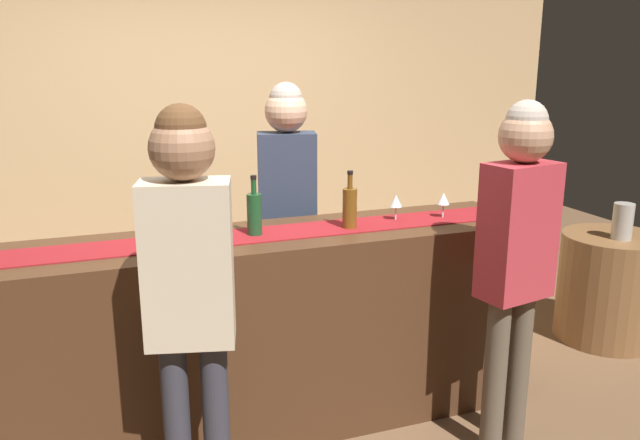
{
  "coord_description": "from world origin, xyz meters",
  "views": [
    {
      "loc": [
        -0.83,
        -2.97,
        1.91
      ],
      "look_at": [
        0.26,
        0.0,
        1.1
      ],
      "focal_mm": 35.87,
      "sensor_mm": 36.0,
      "label": 1
    }
  ],
  "objects_px": {
    "vase_on_side_table": "(623,221)",
    "customer_browsing": "(189,276)",
    "wine_glass_mid_counter": "(396,202)",
    "wine_glass_near_customer": "(443,199)",
    "wine_bottle_clear": "(170,220)",
    "wine_bottle_amber": "(350,207)",
    "wine_bottle_green": "(254,213)",
    "bartender": "(287,196)",
    "wine_glass_far_end": "(214,216)",
    "round_side_table": "(609,287)",
    "customer_sipping": "(517,242)"
  },
  "relations": [
    {
      "from": "customer_sipping",
      "to": "customer_browsing",
      "type": "bearing_deg",
      "value": 168.99
    },
    {
      "from": "wine_glass_near_customer",
      "to": "bartender",
      "type": "relative_size",
      "value": 0.08
    },
    {
      "from": "wine_bottle_amber",
      "to": "wine_bottle_clear",
      "type": "bearing_deg",
      "value": 177.12
    },
    {
      "from": "wine_bottle_clear",
      "to": "bartender",
      "type": "distance_m",
      "value": 0.95
    },
    {
      "from": "wine_glass_mid_counter",
      "to": "wine_glass_far_end",
      "type": "height_order",
      "value": "same"
    },
    {
      "from": "wine_bottle_amber",
      "to": "round_side_table",
      "type": "height_order",
      "value": "wine_bottle_amber"
    },
    {
      "from": "wine_bottle_amber",
      "to": "bartender",
      "type": "distance_m",
      "value": 0.64
    },
    {
      "from": "wine_glass_near_customer",
      "to": "customer_browsing",
      "type": "xyz_separation_m",
      "value": [
        -1.48,
        -0.6,
        -0.06
      ]
    },
    {
      "from": "customer_sipping",
      "to": "customer_browsing",
      "type": "relative_size",
      "value": 0.99
    },
    {
      "from": "wine_bottle_green",
      "to": "wine_glass_mid_counter",
      "type": "bearing_deg",
      "value": 1.48
    },
    {
      "from": "bartender",
      "to": "customer_sipping",
      "type": "distance_m",
      "value": 1.41
    },
    {
      "from": "round_side_table",
      "to": "wine_glass_mid_counter",
      "type": "bearing_deg",
      "value": -173.56
    },
    {
      "from": "wine_bottle_amber",
      "to": "customer_sipping",
      "type": "distance_m",
      "value": 0.84
    },
    {
      "from": "wine_bottle_green",
      "to": "customer_browsing",
      "type": "bearing_deg",
      "value": -124.16
    },
    {
      "from": "wine_glass_far_end",
      "to": "wine_bottle_clear",
      "type": "bearing_deg",
      "value": -170.37
    },
    {
      "from": "vase_on_side_table",
      "to": "wine_glass_near_customer",
      "type": "bearing_deg",
      "value": -173.78
    },
    {
      "from": "wine_glass_mid_counter",
      "to": "wine_bottle_green",
      "type": "bearing_deg",
      "value": -178.52
    },
    {
      "from": "wine_bottle_green",
      "to": "customer_sipping",
      "type": "relative_size",
      "value": 0.18
    },
    {
      "from": "wine_bottle_amber",
      "to": "wine_bottle_green",
      "type": "bearing_deg",
      "value": 175.12
    },
    {
      "from": "wine_glass_near_customer",
      "to": "customer_browsing",
      "type": "relative_size",
      "value": 0.08
    },
    {
      "from": "vase_on_side_table",
      "to": "customer_browsing",
      "type": "bearing_deg",
      "value": -165.41
    },
    {
      "from": "wine_bottle_amber",
      "to": "wine_glass_mid_counter",
      "type": "bearing_deg",
      "value": 11.91
    },
    {
      "from": "customer_sipping",
      "to": "vase_on_side_table",
      "type": "bearing_deg",
      "value": 17.38
    },
    {
      "from": "wine_bottle_green",
      "to": "wine_glass_mid_counter",
      "type": "height_order",
      "value": "wine_bottle_green"
    },
    {
      "from": "wine_glass_far_end",
      "to": "round_side_table",
      "type": "height_order",
      "value": "wine_glass_far_end"
    },
    {
      "from": "wine_bottle_green",
      "to": "round_side_table",
      "type": "bearing_deg",
      "value": 4.91
    },
    {
      "from": "wine_glass_far_end",
      "to": "round_side_table",
      "type": "bearing_deg",
      "value": 3.75
    },
    {
      "from": "round_side_table",
      "to": "vase_on_side_table",
      "type": "distance_m",
      "value": 0.5
    },
    {
      "from": "wine_glass_mid_counter",
      "to": "round_side_table",
      "type": "bearing_deg",
      "value": 6.44
    },
    {
      "from": "customer_sipping",
      "to": "customer_browsing",
      "type": "height_order",
      "value": "customer_browsing"
    },
    {
      "from": "wine_glass_mid_counter",
      "to": "vase_on_side_table",
      "type": "height_order",
      "value": "wine_glass_mid_counter"
    },
    {
      "from": "wine_glass_far_end",
      "to": "bartender",
      "type": "height_order",
      "value": "bartender"
    },
    {
      "from": "wine_bottle_green",
      "to": "vase_on_side_table",
      "type": "distance_m",
      "value": 2.53
    },
    {
      "from": "wine_bottle_green",
      "to": "wine_glass_mid_counter",
      "type": "distance_m",
      "value": 0.79
    },
    {
      "from": "wine_bottle_green",
      "to": "wine_glass_near_customer",
      "type": "bearing_deg",
      "value": -0.89
    },
    {
      "from": "wine_bottle_green",
      "to": "wine_glass_far_end",
      "type": "xyz_separation_m",
      "value": [
        -0.19,
        0.04,
        -0.01
      ]
    },
    {
      "from": "bartender",
      "to": "customer_browsing",
      "type": "relative_size",
      "value": 1.01
    },
    {
      "from": "wine_bottle_clear",
      "to": "wine_bottle_amber",
      "type": "height_order",
      "value": "same"
    },
    {
      "from": "customer_browsing",
      "to": "bartender",
      "type": "bearing_deg",
      "value": 71.58
    },
    {
      "from": "wine_glass_near_customer",
      "to": "vase_on_side_table",
      "type": "distance_m",
      "value": 1.49
    },
    {
      "from": "wine_bottle_clear",
      "to": "round_side_table",
      "type": "xyz_separation_m",
      "value": [
        2.95,
        0.22,
        -0.79
      ]
    },
    {
      "from": "wine_glass_near_customer",
      "to": "round_side_table",
      "type": "bearing_deg",
      "value": 8.98
    },
    {
      "from": "customer_sipping",
      "to": "vase_on_side_table",
      "type": "distance_m",
      "value": 1.63
    },
    {
      "from": "customer_sipping",
      "to": "bartender",
      "type": "bearing_deg",
      "value": 110.94
    },
    {
      "from": "wine_bottle_amber",
      "to": "round_side_table",
      "type": "xyz_separation_m",
      "value": [
        2.05,
        0.26,
        -0.79
      ]
    },
    {
      "from": "customer_browsing",
      "to": "round_side_table",
      "type": "xyz_separation_m",
      "value": [
        2.97,
        0.84,
        -0.72
      ]
    },
    {
      "from": "wine_bottle_green",
      "to": "bartender",
      "type": "xyz_separation_m",
      "value": [
        0.35,
        0.57,
        -0.05
      ]
    },
    {
      "from": "customer_browsing",
      "to": "vase_on_side_table",
      "type": "distance_m",
      "value": 3.04
    },
    {
      "from": "wine_bottle_amber",
      "to": "wine_glass_mid_counter",
      "type": "xyz_separation_m",
      "value": [
        0.3,
        0.06,
        -0.01
      ]
    },
    {
      "from": "customer_browsing",
      "to": "wine_glass_near_customer",
      "type": "bearing_deg",
      "value": 36.56
    }
  ]
}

